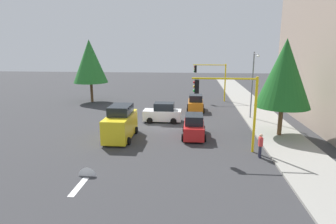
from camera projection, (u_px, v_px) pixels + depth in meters
ground_plane at (160, 127)px, 27.15m from camera, size 120.00×120.00×0.00m
sidewalk_kerb at (260, 116)px, 31.06m from camera, size 80.00×4.00×0.15m
lane_arrow_near at (84, 180)px, 16.23m from camera, size 2.40×1.10×1.10m
traffic_signal_near_left at (229, 99)px, 19.96m from camera, size 0.36×4.59×5.46m
traffic_signal_far_left at (212, 75)px, 39.42m from camera, size 0.36×4.59×5.23m
street_lamp_curbside at (253, 78)px, 28.87m from camera, size 2.15×0.28×7.00m
tree_roadside_near at (284, 73)px, 23.09m from camera, size 4.46×4.46×8.16m
tree_opposite_side at (90, 61)px, 38.53m from camera, size 4.64×4.64×8.50m
delivery_van_yellow at (121, 123)px, 23.47m from camera, size 4.80×2.22×2.77m
car_white at (163, 113)px, 28.88m from camera, size 1.96×3.83×1.98m
car_orange at (196, 104)px, 33.82m from camera, size 3.62×2.04×1.98m
car_red at (194, 127)px, 23.97m from camera, size 4.10×1.97×1.98m
pedestrian_crossing at (260, 145)px, 19.39m from camera, size 0.40×0.24×1.70m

